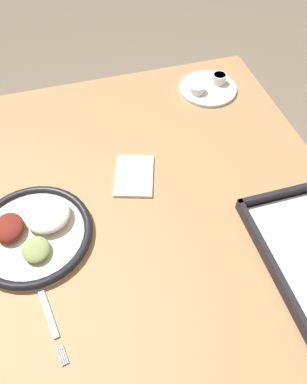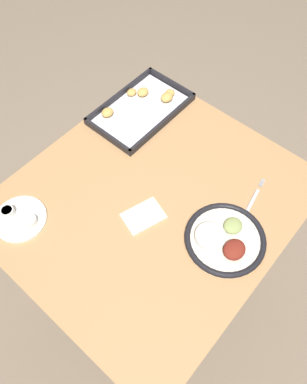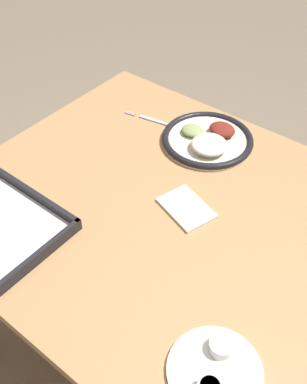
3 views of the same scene
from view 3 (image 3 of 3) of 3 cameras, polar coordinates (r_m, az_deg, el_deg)
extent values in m
plane|color=#7A6B59|center=(1.78, 0.30, -18.94)|extent=(8.00, 8.00, 0.00)
cube|color=#AD7F51|center=(1.16, 0.43, -1.83)|extent=(1.01, 0.91, 0.03)
cylinder|color=#AD7F51|center=(1.86, -3.04, 3.24)|extent=(0.06, 0.06, 0.74)
cylinder|color=beige|center=(1.34, 6.84, 6.51)|extent=(0.27, 0.27, 0.01)
torus|color=black|center=(1.34, 6.86, 6.71)|extent=(0.27, 0.27, 0.02)
ellipsoid|color=white|center=(1.29, 7.08, 5.98)|extent=(0.10, 0.10, 0.04)
ellipsoid|color=maroon|center=(1.35, 8.71, 7.84)|extent=(0.08, 0.07, 0.03)
ellipsoid|color=#8C9E5B|center=(1.35, 4.97, 7.80)|extent=(0.07, 0.06, 0.02)
cube|color=#B2B2B7|center=(1.41, 0.85, 8.85)|extent=(0.14, 0.04, 0.00)
cylinder|color=#B2B2B7|center=(1.46, -2.85, 10.08)|extent=(0.03, 0.01, 0.00)
cylinder|color=#B2B2B7|center=(1.46, -2.92, 10.01)|extent=(0.03, 0.01, 0.00)
cylinder|color=#B2B2B7|center=(1.45, -2.99, 9.94)|extent=(0.03, 0.01, 0.00)
cylinder|color=#B2B2B7|center=(1.45, -3.06, 9.86)|extent=(0.03, 0.01, 0.00)
cylinder|color=white|center=(0.90, 7.76, -21.62)|extent=(0.18, 0.18, 0.01)
cylinder|color=silver|center=(0.90, 8.59, -18.81)|extent=(0.05, 0.05, 0.02)
cylinder|color=#593319|center=(0.90, 8.65, -18.56)|extent=(0.04, 0.04, 0.01)
cube|color=black|center=(1.21, -16.09, 0.44)|extent=(0.40, 0.01, 0.03)
cube|color=black|center=(1.05, -14.26, -7.76)|extent=(0.01, 0.25, 0.03)
cube|color=silver|center=(1.13, 4.18, -2.03)|extent=(0.16, 0.13, 0.01)
camera|label=1|loc=(1.30, -18.24, 38.61)|focal=35.00mm
camera|label=2|loc=(1.13, 60.75, 45.92)|focal=35.00mm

